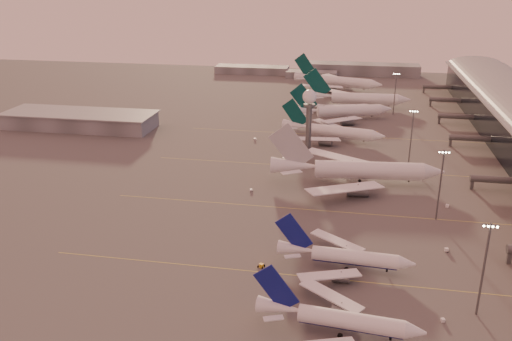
# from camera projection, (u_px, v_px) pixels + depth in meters

# --- Properties ---
(ground) EXTENTS (700.00, 700.00, 0.00)m
(ground) POSITION_uv_depth(u_px,v_px,m) (247.00, 291.00, 143.80)
(ground) COLOR #535151
(ground) RESTS_ON ground
(taxiway_markings) EXTENTS (180.00, 185.25, 0.02)m
(taxiway_markings) POSITION_uv_depth(u_px,v_px,m) (362.00, 212.00, 190.33)
(taxiway_markings) COLOR #DBD04D
(taxiway_markings) RESTS_ON ground
(hangar) EXTENTS (82.00, 27.00, 8.50)m
(hangar) POSITION_uv_depth(u_px,v_px,m) (80.00, 120.00, 291.95)
(hangar) COLOR slate
(hangar) RESTS_ON ground
(radar_tower) EXTENTS (6.40, 6.40, 31.10)m
(radar_tower) POSITION_uv_depth(u_px,v_px,m) (309.00, 108.00, 246.38)
(radar_tower) COLOR #55585C
(radar_tower) RESTS_ON ground
(mast_a) EXTENTS (3.60, 0.56, 25.00)m
(mast_a) POSITION_uv_depth(u_px,v_px,m) (484.00, 266.00, 129.13)
(mast_a) COLOR #55585C
(mast_a) RESTS_ON ground
(mast_b) EXTENTS (3.60, 0.56, 25.00)m
(mast_b) POSITION_uv_depth(u_px,v_px,m) (441.00, 182.00, 180.38)
(mast_b) COLOR #55585C
(mast_b) RESTS_ON ground
(mast_c) EXTENTS (3.60, 0.56, 25.00)m
(mast_c) POSITION_uv_depth(u_px,v_px,m) (411.00, 135.00, 231.96)
(mast_c) COLOR #55585C
(mast_c) RESTS_ON ground
(mast_d) EXTENTS (3.60, 0.56, 25.00)m
(mast_d) POSITION_uv_depth(u_px,v_px,m) (395.00, 92.00, 315.32)
(mast_d) COLOR #55585C
(mast_d) RESTS_ON ground
(distant_horizon) EXTENTS (165.00, 37.50, 9.00)m
(distant_horizon) POSITION_uv_depth(u_px,v_px,m) (329.00, 70.00, 441.91)
(distant_horizon) COLOR slate
(distant_horizon) RESTS_ON ground
(narrowbody_near) EXTENTS (40.31, 32.06, 15.75)m
(narrowbody_near) POSITION_uv_depth(u_px,v_px,m) (338.00, 322.00, 125.81)
(narrowbody_near) COLOR white
(narrowbody_near) RESTS_ON ground
(narrowbody_mid) EXTENTS (39.81, 31.72, 15.55)m
(narrowbody_mid) POSITION_uv_depth(u_px,v_px,m) (345.00, 258.00, 153.53)
(narrowbody_mid) COLOR white
(narrowbody_mid) RESTS_ON ground
(widebody_white) EXTENTS (69.21, 55.22, 24.35)m
(widebody_white) POSITION_uv_depth(u_px,v_px,m) (357.00, 174.00, 214.86)
(widebody_white) COLOR white
(widebody_white) RESTS_ON ground
(greentail_a) EXTENTS (52.70, 42.11, 19.41)m
(greentail_a) POSITION_uv_depth(u_px,v_px,m) (333.00, 133.00, 270.79)
(greentail_a) COLOR white
(greentail_a) RESTS_ON ground
(greentail_b) EXTENTS (57.78, 45.90, 21.78)m
(greentail_b) POSITION_uv_depth(u_px,v_px,m) (342.00, 113.00, 307.39)
(greentail_b) COLOR white
(greentail_b) RESTS_ON ground
(greentail_c) EXTENTS (65.95, 53.25, 23.95)m
(greentail_c) POSITION_uv_depth(u_px,v_px,m) (357.00, 101.00, 335.53)
(greentail_c) COLOR white
(greentail_c) RESTS_ON ground
(greentail_d) EXTENTS (64.35, 51.21, 24.08)m
(greentail_d) POSITION_uv_depth(u_px,v_px,m) (338.00, 83.00, 387.14)
(greentail_d) COLOR white
(greentail_d) RESTS_ON ground
(gsv_catering_a) EXTENTS (4.83, 3.27, 3.64)m
(gsv_catering_a) POSITION_uv_depth(u_px,v_px,m) (444.00, 316.00, 130.35)
(gsv_catering_a) COLOR white
(gsv_catering_a) RESTS_ON ground
(gsv_tug_mid) EXTENTS (4.28, 3.28, 1.08)m
(gsv_tug_mid) POSITION_uv_depth(u_px,v_px,m) (261.00, 266.00, 154.81)
(gsv_tug_mid) COLOR gold
(gsv_tug_mid) RESTS_ON ground
(gsv_truck_b) EXTENTS (6.02, 2.98, 2.33)m
(gsv_truck_b) POSITION_uv_depth(u_px,v_px,m) (448.00, 248.00, 163.32)
(gsv_truck_b) COLOR white
(gsv_truck_b) RESTS_ON ground
(gsv_truck_c) EXTENTS (5.00, 3.14, 1.90)m
(gsv_truck_c) POSITION_uv_depth(u_px,v_px,m) (252.00, 189.00, 208.26)
(gsv_truck_c) COLOR white
(gsv_truck_c) RESTS_ON ground
(gsv_catering_b) EXTENTS (5.93, 3.65, 4.53)m
(gsv_catering_b) POSITION_uv_depth(u_px,v_px,m) (449.00, 202.00, 193.26)
(gsv_catering_b) COLOR white
(gsv_catering_b) RESTS_ON ground
(gsv_tug_far) EXTENTS (4.01, 4.07, 1.02)m
(gsv_tug_far) POSITION_uv_depth(u_px,v_px,m) (344.00, 171.00, 228.57)
(gsv_tug_far) COLOR white
(gsv_tug_far) RESTS_ON ground
(gsv_truck_d) EXTENTS (3.74, 6.07, 2.31)m
(gsv_truck_d) POSITION_uv_depth(u_px,v_px,m) (255.00, 138.00, 271.39)
(gsv_truck_d) COLOR white
(gsv_truck_d) RESTS_ON ground
(gsv_tug_hangar) EXTENTS (3.56, 3.21, 0.87)m
(gsv_tug_hangar) POSITION_uv_depth(u_px,v_px,m) (377.00, 133.00, 282.75)
(gsv_tug_hangar) COLOR gold
(gsv_tug_hangar) RESTS_ON ground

